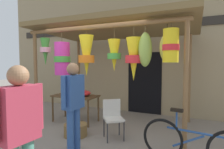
{
  "coord_description": "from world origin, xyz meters",
  "views": [
    {
      "loc": [
        2.13,
        -3.68,
        1.67
      ],
      "look_at": [
        0.08,
        0.88,
        1.35
      ],
      "focal_mm": 29.9,
      "sensor_mm": 36.0,
      "label": 1
    }
  ],
  "objects_px": {
    "customer_foreground": "(73,100)",
    "folding_chair": "(113,115)",
    "parked_bicycle": "(194,144)",
    "vendor_in_orange": "(20,127)",
    "wicker_basket_by_table": "(76,130)",
    "flower_heap_on_table": "(78,93)",
    "display_table": "(75,98)"
  },
  "relations": [
    {
      "from": "wicker_basket_by_table",
      "to": "customer_foreground",
      "type": "relative_size",
      "value": 0.31
    },
    {
      "from": "flower_heap_on_table",
      "to": "vendor_in_orange",
      "type": "xyz_separation_m",
      "value": [
        1.24,
        -2.89,
        0.14
      ]
    },
    {
      "from": "folding_chair",
      "to": "customer_foreground",
      "type": "height_order",
      "value": "customer_foreground"
    },
    {
      "from": "folding_chair",
      "to": "flower_heap_on_table",
      "type": "bearing_deg",
      "value": 156.26
    },
    {
      "from": "wicker_basket_by_table",
      "to": "parked_bicycle",
      "type": "distance_m",
      "value": 2.49
    },
    {
      "from": "display_table",
      "to": "flower_heap_on_table",
      "type": "relative_size",
      "value": 1.58
    },
    {
      "from": "flower_heap_on_table",
      "to": "customer_foreground",
      "type": "xyz_separation_m",
      "value": [
        0.93,
        -1.48,
        0.15
      ]
    },
    {
      "from": "display_table",
      "to": "flower_heap_on_table",
      "type": "height_order",
      "value": "flower_heap_on_table"
    },
    {
      "from": "vendor_in_orange",
      "to": "parked_bicycle",
      "type": "bearing_deg",
      "value": 46.2
    },
    {
      "from": "folding_chair",
      "to": "wicker_basket_by_table",
      "type": "xyz_separation_m",
      "value": [
        -0.82,
        -0.26,
        -0.37
      ]
    },
    {
      "from": "flower_heap_on_table",
      "to": "vendor_in_orange",
      "type": "bearing_deg",
      "value": -66.69
    },
    {
      "from": "flower_heap_on_table",
      "to": "folding_chair",
      "type": "xyz_separation_m",
      "value": [
        1.33,
        -0.58,
        -0.33
      ]
    },
    {
      "from": "wicker_basket_by_table",
      "to": "parked_bicycle",
      "type": "height_order",
      "value": "parked_bicycle"
    },
    {
      "from": "display_table",
      "to": "parked_bicycle",
      "type": "bearing_deg",
      "value": -19.67
    },
    {
      "from": "display_table",
      "to": "flower_heap_on_table",
      "type": "bearing_deg",
      "value": -14.16
    },
    {
      "from": "display_table",
      "to": "customer_foreground",
      "type": "distance_m",
      "value": 1.85
    },
    {
      "from": "folding_chair",
      "to": "wicker_basket_by_table",
      "type": "height_order",
      "value": "folding_chair"
    },
    {
      "from": "parked_bicycle",
      "to": "vendor_in_orange",
      "type": "xyz_separation_m",
      "value": [
        -1.74,
        -1.81,
        0.62
      ]
    },
    {
      "from": "flower_heap_on_table",
      "to": "parked_bicycle",
      "type": "height_order",
      "value": "flower_heap_on_table"
    },
    {
      "from": "vendor_in_orange",
      "to": "flower_heap_on_table",
      "type": "bearing_deg",
      "value": 113.31
    },
    {
      "from": "parked_bicycle",
      "to": "wicker_basket_by_table",
      "type": "bearing_deg",
      "value": 174.51
    },
    {
      "from": "display_table",
      "to": "parked_bicycle",
      "type": "relative_size",
      "value": 0.73
    },
    {
      "from": "flower_heap_on_table",
      "to": "wicker_basket_by_table",
      "type": "height_order",
      "value": "flower_heap_on_table"
    },
    {
      "from": "flower_heap_on_table",
      "to": "wicker_basket_by_table",
      "type": "distance_m",
      "value": 1.2
    },
    {
      "from": "wicker_basket_by_table",
      "to": "parked_bicycle",
      "type": "relative_size",
      "value": 0.3
    },
    {
      "from": "flower_heap_on_table",
      "to": "vendor_in_orange",
      "type": "distance_m",
      "value": 3.15
    },
    {
      "from": "flower_heap_on_table",
      "to": "folding_chair",
      "type": "height_order",
      "value": "flower_heap_on_table"
    },
    {
      "from": "vendor_in_orange",
      "to": "customer_foreground",
      "type": "bearing_deg",
      "value": 102.68
    },
    {
      "from": "display_table",
      "to": "customer_foreground",
      "type": "bearing_deg",
      "value": -55.81
    },
    {
      "from": "display_table",
      "to": "vendor_in_orange",
      "type": "distance_m",
      "value": 3.22
    },
    {
      "from": "display_table",
      "to": "parked_bicycle",
      "type": "height_order",
      "value": "parked_bicycle"
    },
    {
      "from": "customer_foreground",
      "to": "folding_chair",
      "type": "bearing_deg",
      "value": 66.02
    }
  ]
}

